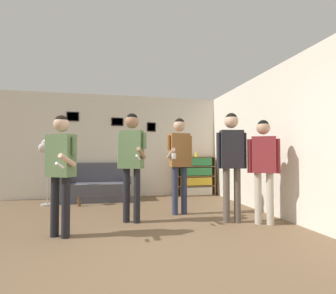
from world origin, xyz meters
name	(u,v)px	position (x,y,z in m)	size (l,w,h in m)	color
ground_plane	(151,266)	(0.00, 0.00, 0.00)	(20.00, 20.00, 0.00)	brown
wall_back	(127,146)	(0.00, 4.48, 1.35)	(7.36, 0.08, 2.70)	silver
wall_right	(257,143)	(2.51, 2.23, 1.35)	(0.06, 6.85, 2.70)	silver
couch	(97,188)	(-0.74, 4.07, 0.30)	(1.62, 0.80, 0.90)	#4C4C56
bookshelf	(195,176)	(1.85, 4.26, 0.53)	(1.07, 0.30, 1.06)	brown
floor_lamp	(48,149)	(-1.77, 3.61, 1.23)	(0.42, 0.45, 1.56)	#ADA89E
person_player_foreground_left	(61,162)	(-1.06, 1.15, 1.00)	(0.44, 0.59, 1.64)	black
person_player_foreground_center	(132,154)	(-0.07, 1.72, 1.11)	(0.46, 0.59, 1.79)	black
person_watcher_holding_cup	(180,154)	(0.85, 2.14, 1.12)	(0.50, 0.47, 1.79)	#2D334C
person_spectator_near_bookshelf	(232,154)	(1.54, 1.38, 1.12)	(0.49, 0.26, 1.79)	brown
person_spectator_far_right	(264,160)	(1.99, 1.16, 1.02)	(0.45, 0.35, 1.66)	#B7AD99
bottle_on_floor	(79,202)	(-1.07, 3.33, 0.09)	(0.07, 0.07, 0.22)	brown
drinking_cup	(196,155)	(1.89, 4.26, 1.11)	(0.08, 0.08, 0.10)	yellow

